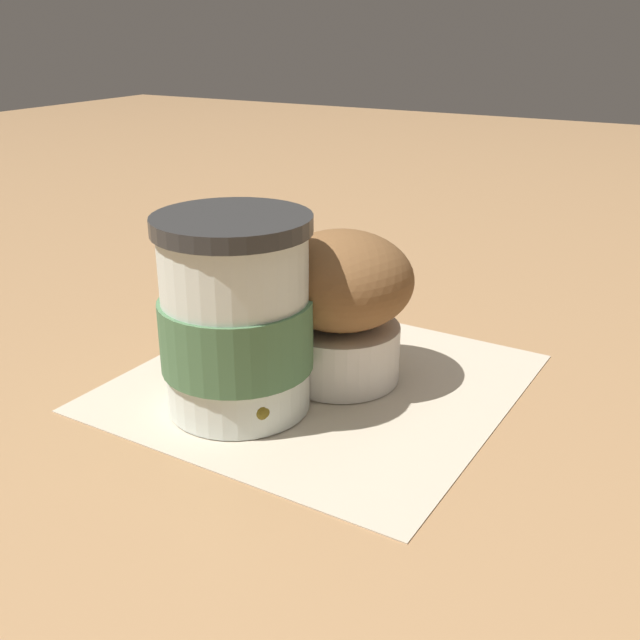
# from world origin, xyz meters

# --- Properties ---
(ground_plane) EXTENTS (3.00, 3.00, 0.00)m
(ground_plane) POSITION_xyz_m (0.00, 0.00, 0.00)
(ground_plane) COLOR #A87C51
(paper_napkin) EXTENTS (0.25, 0.25, 0.00)m
(paper_napkin) POSITION_xyz_m (0.00, 0.00, 0.00)
(paper_napkin) COLOR beige
(paper_napkin) RESTS_ON ground_plane
(coffee_cup) EXTENTS (0.09, 0.09, 0.12)m
(coffee_cup) POSITION_xyz_m (-0.05, 0.03, 0.06)
(coffee_cup) COLOR silver
(coffee_cup) RESTS_ON paper_napkin
(muffin) EXTENTS (0.09, 0.09, 0.10)m
(muffin) POSITION_xyz_m (0.01, -0.01, 0.06)
(muffin) COLOR white
(muffin) RESTS_ON paper_napkin
(banana) EXTENTS (0.18, 0.07, 0.03)m
(banana) POSITION_xyz_m (0.00, 0.02, 0.02)
(banana) COLOR gold
(banana) RESTS_ON paper_napkin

